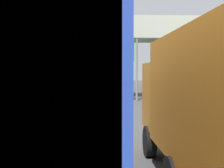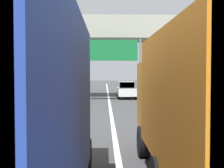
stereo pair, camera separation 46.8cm
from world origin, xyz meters
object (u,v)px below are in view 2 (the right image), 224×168
at_px(truck_orange, 204,105).
at_px(car_white, 126,90).
at_px(truck_blue, 11,118).
at_px(construction_barrel_5, 177,95).
at_px(construction_barrel_3, 217,108).
at_px(overhead_highway_sign, 109,55).
at_px(construction_barrel_4, 193,100).

bearing_deg(truck_orange, car_white, 89.93).
height_order(truck_blue, construction_barrel_5, truck_blue).
height_order(construction_barrel_3, construction_barrel_5, same).
relative_size(truck_orange, construction_barrel_3, 8.11).
height_order(overhead_highway_sign, construction_barrel_3, overhead_highway_sign).
bearing_deg(truck_orange, construction_barrel_5, 77.71).
height_order(truck_orange, car_white, truck_orange).
distance_m(construction_barrel_4, construction_barrel_5, 5.01).
height_order(truck_blue, car_white, truck_blue).
relative_size(truck_orange, truck_blue, 1.00).
relative_size(truck_orange, car_white, 1.78).
distance_m(overhead_highway_sign, construction_barrel_4, 8.59).
height_order(truck_orange, construction_barrel_5, truck_orange).
relative_size(construction_barrel_3, construction_barrel_4, 1.00).
xyz_separation_m(truck_orange, construction_barrel_3, (4.76, 11.73, -1.47)).
bearing_deg(car_white, truck_blue, -98.13).
distance_m(truck_blue, car_white, 25.92).
bearing_deg(construction_barrel_4, car_white, 123.38).
xyz_separation_m(truck_blue, car_white, (3.66, 25.63, -1.08)).
distance_m(overhead_highway_sign, truck_orange, 21.07).
relative_size(truck_blue, construction_barrel_5, 8.11).
height_order(car_white, construction_barrel_4, car_white).
relative_size(overhead_highway_sign, car_white, 1.43).
relative_size(truck_orange, construction_barrel_5, 8.11).
height_order(construction_barrel_3, construction_barrel_4, same).
bearing_deg(construction_barrel_3, construction_barrel_4, 90.27).
bearing_deg(truck_orange, construction_barrel_4, 74.20).
height_order(overhead_highway_sign, construction_barrel_4, overhead_highway_sign).
xyz_separation_m(truck_orange, construction_barrel_5, (4.74, 21.75, -1.47)).
distance_m(truck_blue, construction_barrel_3, 15.94).
height_order(overhead_highway_sign, truck_blue, overhead_highway_sign).
xyz_separation_m(construction_barrel_3, construction_barrel_5, (-0.02, 10.02, 0.00)).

